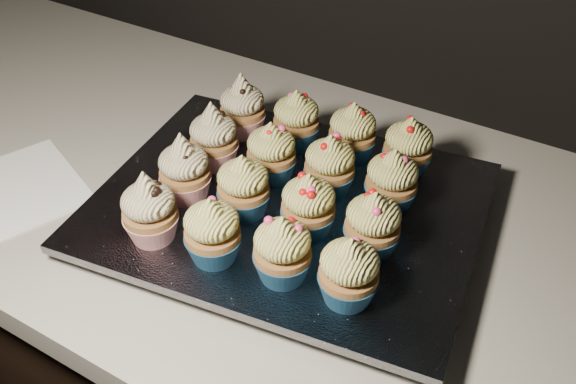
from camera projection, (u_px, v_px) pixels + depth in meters
The scene contains 21 objects.
cabinet at pixel (235, 373), 1.19m from camera, with size 2.40×0.60×0.86m, color black.
worktop at pixel (218, 184), 0.90m from camera, with size 2.44×0.64×0.04m, color beige.
napkin at pixel (12, 191), 0.85m from camera, with size 0.17×0.17×0.00m, color white.
baking_tray at pixel (288, 216), 0.80m from camera, with size 0.43×0.32×0.02m, color black.
foil_lining at pixel (288, 206), 0.79m from camera, with size 0.46×0.36×0.01m, color silver.
cupcake_0 at pixel (149, 210), 0.71m from camera, with size 0.06×0.06×0.10m.
cupcake_1 at pixel (212, 232), 0.69m from camera, with size 0.06×0.06×0.08m.
cupcake_2 at pixel (282, 250), 0.67m from camera, with size 0.06×0.06×0.08m.
cupcake_3 at pixel (349, 272), 0.64m from camera, with size 0.06×0.06×0.08m.
cupcake_4 at pixel (184, 170), 0.77m from camera, with size 0.06×0.06×0.10m.
cupcake_5 at pixel (243, 187), 0.75m from camera, with size 0.06×0.06×0.08m.
cupcake_6 at pixel (308, 206), 0.72m from camera, with size 0.06×0.06×0.08m.
cupcake_7 at pixel (373, 225), 0.70m from camera, with size 0.06×0.06×0.08m.
cupcake_8 at pixel (214, 138), 0.82m from camera, with size 0.06×0.06×0.10m.
cupcake_9 at pixel (271, 153), 0.80m from camera, with size 0.06×0.06×0.08m.
cupcake_10 at pixel (330, 166), 0.78m from camera, with size 0.06×0.06×0.08m.
cupcake_11 at pixel (392, 181), 0.76m from camera, with size 0.06×0.06×0.08m.
cupcake_12 at pixel (242, 108), 0.88m from camera, with size 0.06×0.06×0.10m.
cupcake_13 at pixel (296, 120), 0.86m from camera, with size 0.06×0.06×0.08m.
cupcake_14 at pixel (352, 133), 0.83m from camera, with size 0.06×0.06×0.08m.
cupcake_15 at pixel (408, 148), 0.81m from camera, with size 0.06×0.06×0.08m.
Camera 1 is at (0.44, 1.15, 1.44)m, focal length 40.00 mm.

